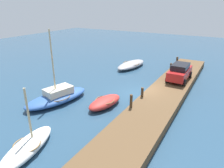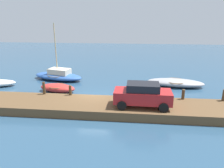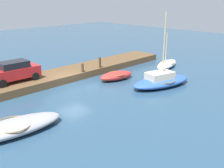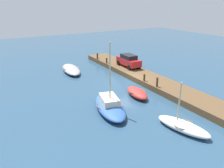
% 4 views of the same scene
% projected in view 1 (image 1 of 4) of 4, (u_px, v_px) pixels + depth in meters
% --- Properties ---
extents(ground_plane, '(84.00, 84.00, 0.00)m').
position_uv_depth(ground_plane, '(141.00, 94.00, 19.12)').
color(ground_plane, navy).
extents(dock_platform, '(25.85, 3.24, 0.64)m').
position_uv_depth(dock_platform, '(164.00, 96.00, 17.98)').
color(dock_platform, brown).
rests_on(dock_platform, ground_plane).
extents(sailboat_blue, '(6.10, 3.57, 6.12)m').
position_uv_depth(sailboat_blue, '(57.00, 97.00, 17.44)').
color(sailboat_blue, '#2D569E').
rests_on(sailboat_blue, ground_plane).
extents(motorboat_grey, '(5.75, 2.69, 0.74)m').
position_uv_depth(motorboat_grey, '(131.00, 65.00, 27.07)').
color(motorboat_grey, '#939399').
rests_on(motorboat_grey, ground_plane).
extents(rowboat_red, '(3.61, 2.03, 0.75)m').
position_uv_depth(rowboat_red, '(105.00, 102.00, 16.70)').
color(rowboat_red, '#B72D28').
rests_on(rowboat_red, ground_plane).
extents(rowboat_white, '(4.49, 2.43, 3.74)m').
position_uv_depth(rowboat_white, '(27.00, 147.00, 11.51)').
color(rowboat_white, white).
rests_on(rowboat_white, ground_plane).
extents(mooring_post_west, '(0.21, 0.21, 1.02)m').
position_uv_depth(mooring_post_west, '(131.00, 101.00, 15.14)').
color(mooring_post_west, '#47331E').
rests_on(mooring_post_west, dock_platform).
extents(mooring_post_mid_west, '(0.22, 0.22, 0.80)m').
position_uv_depth(mooring_post_mid_west, '(142.00, 92.00, 16.93)').
color(mooring_post_mid_west, '#47331E').
rests_on(mooring_post_mid_west, dock_platform).
extents(mooring_post_mid_east, '(0.23, 0.23, 0.77)m').
position_uv_depth(mooring_post_mid_east, '(171.00, 66.00, 24.02)').
color(mooring_post_mid_east, '#47331E').
rests_on(mooring_post_mid_east, dock_platform).
extents(mooring_post_east, '(0.26, 0.26, 0.88)m').
position_uv_depth(mooring_post_east, '(177.00, 60.00, 26.38)').
color(mooring_post_east, '#47331E').
rests_on(mooring_post_east, dock_platform).
extents(parked_car, '(3.95, 1.91, 1.68)m').
position_uv_depth(parked_car, '(180.00, 72.00, 20.53)').
color(parked_car, '#B21E1E').
rests_on(parked_car, dock_platform).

